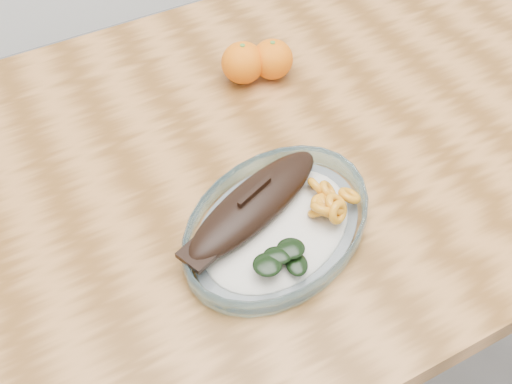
# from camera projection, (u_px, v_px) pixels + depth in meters

# --- Properties ---
(ground) EXTENTS (3.00, 3.00, 0.00)m
(ground) POSITION_uv_depth(u_px,v_px,m) (267.00, 366.00, 1.53)
(ground) COLOR slate
(ground) RESTS_ON ground
(dining_table) EXTENTS (1.20, 0.80, 0.75)m
(dining_table) POSITION_uv_depth(u_px,v_px,m) (272.00, 187.00, 1.04)
(dining_table) COLOR brown
(dining_table) RESTS_ON ground
(plated_meal) EXTENTS (0.69, 0.69, 0.08)m
(plated_meal) POSITION_uv_depth(u_px,v_px,m) (277.00, 222.00, 0.84)
(plated_meal) COLOR white
(plated_meal) RESTS_ON dining_table
(orange_left) EXTENTS (0.07, 0.07, 0.07)m
(orange_left) POSITION_uv_depth(u_px,v_px,m) (243.00, 63.00, 1.04)
(orange_left) COLOR #E84704
(orange_left) RESTS_ON dining_table
(orange_right) EXTENTS (0.07, 0.07, 0.07)m
(orange_right) POSITION_uv_depth(u_px,v_px,m) (272.00, 59.00, 1.04)
(orange_right) COLOR #E84704
(orange_right) RESTS_ON dining_table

